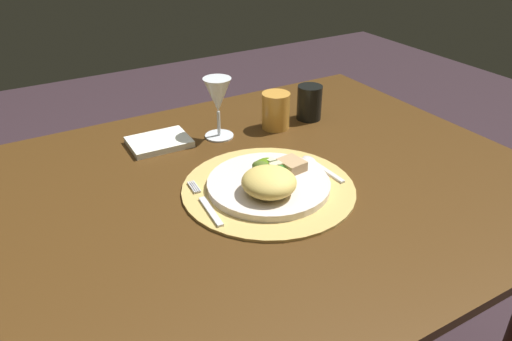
% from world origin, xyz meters
% --- Properties ---
extents(dining_table, '(1.16, 0.92, 0.70)m').
position_xyz_m(dining_table, '(0.00, 0.00, 0.51)').
color(dining_table, '#492D12').
rests_on(dining_table, ground).
extents(placemat, '(0.35, 0.35, 0.01)m').
position_xyz_m(placemat, '(-0.01, -0.03, 0.70)').
color(placemat, tan).
rests_on(placemat, dining_table).
extents(dinner_plate, '(0.25, 0.25, 0.01)m').
position_xyz_m(dinner_plate, '(-0.01, -0.03, 0.71)').
color(dinner_plate, silver).
rests_on(dinner_plate, placemat).
extents(pasta_serving, '(0.12, 0.12, 0.05)m').
position_xyz_m(pasta_serving, '(-0.03, -0.07, 0.75)').
color(pasta_serving, '#E4C360').
rests_on(pasta_serving, dinner_plate).
extents(salad_greens, '(0.08, 0.08, 0.03)m').
position_xyz_m(salad_greens, '(0.02, -0.00, 0.73)').
color(salad_greens, '#35711D').
rests_on(salad_greens, dinner_plate).
extents(bread_piece, '(0.05, 0.06, 0.02)m').
position_xyz_m(bread_piece, '(0.06, -0.02, 0.73)').
color(bread_piece, tan).
rests_on(bread_piece, dinner_plate).
extents(fork, '(0.03, 0.17, 0.00)m').
position_xyz_m(fork, '(-0.14, -0.03, 0.71)').
color(fork, silver).
rests_on(fork, placemat).
extents(spoon, '(0.02, 0.13, 0.01)m').
position_xyz_m(spoon, '(0.13, -0.01, 0.71)').
color(spoon, silver).
rests_on(spoon, placemat).
extents(napkin, '(0.14, 0.11, 0.01)m').
position_xyz_m(napkin, '(-0.12, 0.27, 0.71)').
color(napkin, white).
rests_on(napkin, dining_table).
extents(wine_glass, '(0.07, 0.07, 0.15)m').
position_xyz_m(wine_glass, '(0.02, 0.24, 0.80)').
color(wine_glass, silver).
rests_on(wine_glass, dining_table).
extents(amber_tumbler, '(0.07, 0.07, 0.09)m').
position_xyz_m(amber_tumbler, '(0.17, 0.21, 0.75)').
color(amber_tumbler, gold).
rests_on(amber_tumbler, dining_table).
extents(dark_tumbler, '(0.07, 0.07, 0.09)m').
position_xyz_m(dark_tumbler, '(0.27, 0.22, 0.75)').
color(dark_tumbler, black).
rests_on(dark_tumbler, dining_table).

